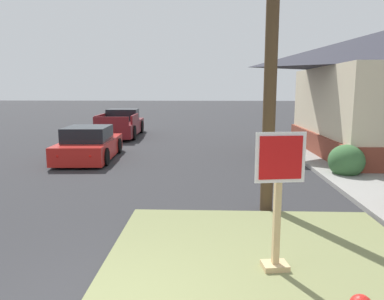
{
  "coord_description": "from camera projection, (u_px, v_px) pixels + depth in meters",
  "views": [
    {
      "loc": [
        1.19,
        -3.6,
        2.62
      ],
      "look_at": [
        0.92,
        3.47,
        1.44
      ],
      "focal_mm": 34.46,
      "sensor_mm": 36.0,
      "label": 1
    }
  ],
  "objects": [
    {
      "name": "grass_corner_patch",
      "position": [
        270.0,
        275.0,
        5.15
      ],
      "size": [
        4.83,
        5.31,
        0.08
      ],
      "primitive_type": "cube",
      "color": "olive",
      "rests_on": "ground"
    },
    {
      "name": "pickup_truck_maroon",
      "position": [
        121.0,
        125.0,
        20.63
      ],
      "size": [
        2.25,
        5.3,
        1.48
      ],
      "color": "maroon",
      "rests_on": "ground"
    },
    {
      "name": "manhole_cover",
      "position": [
        180.0,
        234.0,
        6.71
      ],
      "size": [
        0.7,
        0.7,
        0.02
      ],
      "primitive_type": "cylinder",
      "color": "black",
      "rests_on": "ground"
    },
    {
      "name": "stop_sign",
      "position": [
        278.0,
        206.0,
        5.1
      ],
      "size": [
        0.69,
        0.33,
        1.97
      ],
      "color": "tan",
      "rests_on": "grass_corner_patch"
    },
    {
      "name": "shrub_by_curb",
      "position": [
        346.0,
        161.0,
        10.98
      ],
      "size": [
        1.05,
        1.05,
        0.99
      ],
      "primitive_type": "ellipsoid",
      "color": "#386436",
      "rests_on": "ground"
    },
    {
      "name": "parked_sedan_red",
      "position": [
        89.0,
        145.0,
        13.82
      ],
      "size": [
        2.06,
        4.14,
        1.25
      ],
      "color": "red",
      "rests_on": "ground"
    }
  ]
}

